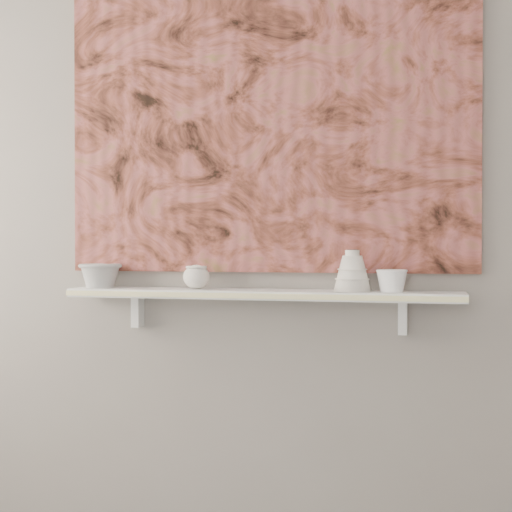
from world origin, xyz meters
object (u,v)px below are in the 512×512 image
(painting, at_px, (265,120))
(cup_cream, at_px, (196,277))
(bell_vessel, at_px, (352,271))
(bowl_white, at_px, (392,281))
(bowl_grey, at_px, (100,275))
(shelf, at_px, (260,294))

(painting, xyz_separation_m, cup_cream, (-0.24, -0.08, -0.57))
(bell_vessel, xyz_separation_m, bowl_white, (0.13, 0.00, -0.03))
(painting, bearing_deg, bowl_grey, -172.50)
(painting, height_order, bowl_white, painting)
(shelf, xyz_separation_m, painting, (0.00, 0.08, 0.62))
(bell_vessel, height_order, bowl_white, bell_vessel)
(shelf, distance_m, bowl_grey, 0.61)
(shelf, bearing_deg, bell_vessel, 0.00)
(shelf, xyz_separation_m, cup_cream, (-0.24, 0.00, 0.06))
(bowl_grey, relative_size, cup_cream, 1.68)
(shelf, relative_size, painting, 0.93)
(bowl_white, bearing_deg, cup_cream, 180.00)
(bowl_grey, relative_size, bowl_white, 1.51)
(bowl_grey, height_order, bowl_white, bowl_grey)
(cup_cream, distance_m, bowl_white, 0.69)
(shelf, relative_size, cup_cream, 14.72)
(painting, xyz_separation_m, bell_vessel, (0.32, -0.08, -0.54))
(shelf, xyz_separation_m, bowl_white, (0.46, 0.00, 0.05))
(bowl_white, bearing_deg, bell_vessel, 180.00)
(bowl_grey, height_order, cup_cream, bowl_grey)
(bowl_grey, height_order, bell_vessel, bell_vessel)
(bowl_grey, distance_m, bowl_white, 1.07)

